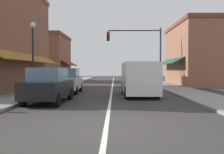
{
  "coord_description": "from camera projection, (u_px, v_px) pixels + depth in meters",
  "views": [
    {
      "loc": [
        0.25,
        -6.88,
        1.67
      ],
      "look_at": [
        -0.01,
        15.16,
        1.01
      ],
      "focal_mm": 39.07,
      "sensor_mm": 36.0,
      "label": 1
    }
  ],
  "objects": [
    {
      "name": "lane_center_stripe",
      "position": [
        112.0,
        86.0,
        24.92
      ],
      "size": [
        0.14,
        52.0,
        0.01
      ],
      "primitive_type": "cube",
      "color": "silver",
      "rests_on": "ground"
    },
    {
      "name": "storefront_far_left",
      "position": [
        46.0,
        58.0,
        34.93
      ],
      "size": [
        7.06,
        8.2,
        6.63
      ],
      "color": "brown",
      "rests_on": "ground"
    },
    {
      "name": "parked_car_nearest_left",
      "position": [
        49.0,
        85.0,
        12.26
      ],
      "size": [
        1.87,
        4.15,
        1.77
      ],
      "rotation": [
        0.0,
        0.0,
        -0.03
      ],
      "color": "black",
      "rests_on": "ground"
    },
    {
      "name": "storefront_right_block",
      "position": [
        198.0,
        54.0,
        26.71
      ],
      "size": [
        6.38,
        10.2,
        6.71
      ],
      "color": "#8E5B42",
      "rests_on": "ground"
    },
    {
      "name": "traffic_signal_mast_arm",
      "position": [
        142.0,
        46.0,
        24.23
      ],
      "size": [
        5.46,
        0.5,
        5.82
      ],
      "color": "#333333",
      "rests_on": "ground"
    },
    {
      "name": "sidewalk_right",
      "position": [
        166.0,
        85.0,
        24.85
      ],
      "size": [
        2.6,
        56.0,
        0.12
      ],
      "primitive_type": "cube",
      "color": "gray",
      "rests_on": "ground"
    },
    {
      "name": "parked_car_second_left",
      "position": [
        67.0,
        81.0,
        17.43
      ],
      "size": [
        1.86,
        4.14,
        1.77
      ],
      "rotation": [
        0.0,
        0.0,
        0.02
      ],
      "color": "silver",
      "rests_on": "ground"
    },
    {
      "name": "ground_plane",
      "position": [
        112.0,
        86.0,
        24.92
      ],
      "size": [
        80.0,
        80.0,
        0.0
      ],
      "primitive_type": "plane",
      "color": "#33302D"
    },
    {
      "name": "sidewalk_left",
      "position": [
        59.0,
        85.0,
        24.98
      ],
      "size": [
        2.6,
        56.0,
        0.12
      ],
      "primitive_type": "cube",
      "color": "gray",
      "rests_on": "ground"
    },
    {
      "name": "van_in_lane",
      "position": [
        139.0,
        78.0,
        15.55
      ],
      "size": [
        2.1,
        5.23,
        2.12
      ],
      "rotation": [
        0.0,
        0.0,
        0.02
      ],
      "color": "silver",
      "rests_on": "ground"
    },
    {
      "name": "street_lamp_left_near",
      "position": [
        33.0,
        46.0,
        15.29
      ],
      "size": [
        0.36,
        0.36,
        4.66
      ],
      "color": "black",
      "rests_on": "ground"
    }
  ]
}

